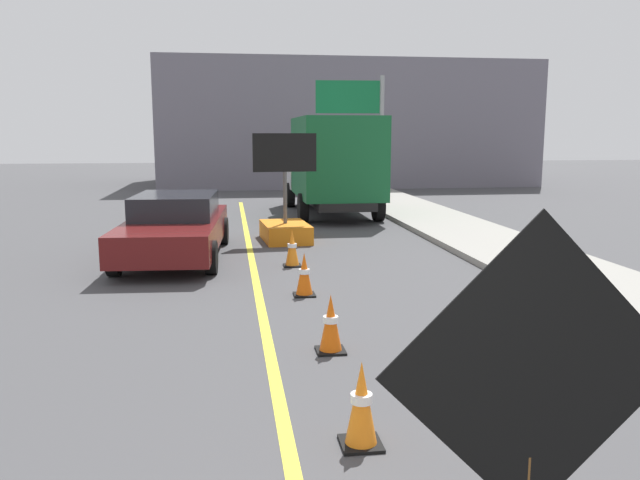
# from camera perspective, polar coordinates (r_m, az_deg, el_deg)

# --- Properties ---
(lane_center_stripe) EXTENTS (0.14, 36.00, 0.01)m
(lane_center_stripe) POSITION_cam_1_polar(r_m,az_deg,el_deg) (7.78, -4.38, -10.71)
(lane_center_stripe) COLOR yellow
(lane_center_stripe) RESTS_ON ground
(roadwork_sign) EXTENTS (1.63, 0.05, 2.33)m
(roadwork_sign) POSITION_cam_1_polar(r_m,az_deg,el_deg) (3.46, 18.51, -11.65)
(roadwork_sign) COLOR #593819
(roadwork_sign) RESTS_ON ground
(arrow_board_trailer) EXTENTS (1.60, 1.88, 2.70)m
(arrow_board_trailer) POSITION_cam_1_polar(r_m,az_deg,el_deg) (16.14, -3.13, 1.62)
(arrow_board_trailer) COLOR orange
(arrow_board_trailer) RESTS_ON ground
(box_truck) EXTENTS (2.65, 6.60, 3.20)m
(box_truck) POSITION_cam_1_polar(r_m,az_deg,el_deg) (21.32, 1.08, 6.98)
(box_truck) COLOR black
(box_truck) RESTS_ON ground
(pickup_car) EXTENTS (2.31, 5.30, 1.38)m
(pickup_car) POSITION_cam_1_polar(r_m,az_deg,el_deg) (14.25, -12.82, 1.23)
(pickup_car) COLOR #591414
(pickup_car) RESTS_ON ground
(highway_guide_sign) EXTENTS (2.79, 0.30, 5.00)m
(highway_guide_sign) POSITION_cam_1_polar(r_m,az_deg,el_deg) (26.34, 3.85, 11.07)
(highway_guide_sign) COLOR gray
(highway_guide_sign) RESTS_ON ground
(far_building_block) EXTENTS (19.20, 9.61, 6.33)m
(far_building_block) POSITION_cam_1_polar(r_m,az_deg,el_deg) (35.91, 1.83, 10.25)
(far_building_block) COLOR slate
(far_building_block) RESTS_ON ground
(traffic_cone_near_sign) EXTENTS (0.36, 0.36, 0.77)m
(traffic_cone_near_sign) POSITION_cam_1_polar(r_m,az_deg,el_deg) (5.69, 3.72, -14.47)
(traffic_cone_near_sign) COLOR black
(traffic_cone_near_sign) RESTS_ON ground
(traffic_cone_mid_lane) EXTENTS (0.36, 0.36, 0.74)m
(traffic_cone_mid_lane) POSITION_cam_1_polar(r_m,az_deg,el_deg) (7.96, 0.96, -7.51)
(traffic_cone_mid_lane) COLOR black
(traffic_cone_mid_lane) RESTS_ON ground
(traffic_cone_far_lane) EXTENTS (0.36, 0.36, 0.73)m
(traffic_cone_far_lane) POSITION_cam_1_polar(r_m,az_deg,el_deg) (10.67, -1.42, -3.12)
(traffic_cone_far_lane) COLOR black
(traffic_cone_far_lane) RESTS_ON ground
(traffic_cone_curbside) EXTENTS (0.36, 0.36, 0.76)m
(traffic_cone_curbside) POSITION_cam_1_polar(r_m,az_deg,el_deg) (13.03, -2.51, -0.74)
(traffic_cone_curbside) COLOR black
(traffic_cone_curbside) RESTS_ON ground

